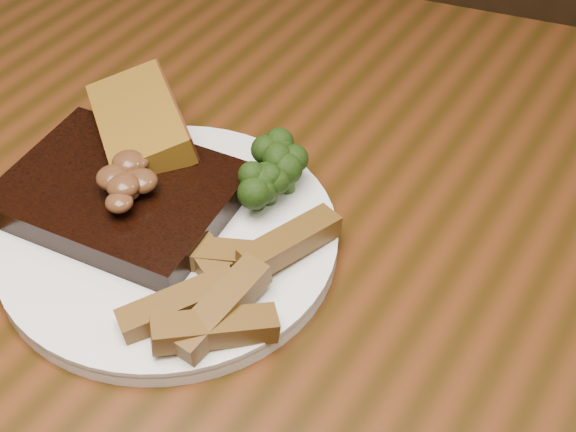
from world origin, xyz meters
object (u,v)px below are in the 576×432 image
at_px(dining_table, 276,305).
at_px(plate, 170,240).
at_px(steak, 121,195).
at_px(potato_wedges, 235,272).
at_px(garlic_bread, 143,142).
at_px(chair_far, 485,131).

relative_size(dining_table, plate, 5.88).
bearing_deg(dining_table, steak, -156.34).
xyz_separation_m(plate, potato_wedges, (0.07, -0.01, 0.02)).
bearing_deg(potato_wedges, plate, 170.42).
xyz_separation_m(garlic_bread, potato_wedges, (0.16, -0.08, -0.00)).
distance_m(plate, potato_wedges, 0.08).
bearing_deg(dining_table, chair_far, 89.71).
bearing_deg(steak, garlic_bread, 108.18).
bearing_deg(plate, dining_table, 41.52).
xyz_separation_m(dining_table, steak, (-0.12, -0.05, 0.12)).
bearing_deg(steak, chair_far, 72.45).
relative_size(plate, garlic_bread, 2.21).
bearing_deg(potato_wedges, garlic_bread, 152.52).
bearing_deg(chair_far, garlic_bread, 62.36).
bearing_deg(steak, dining_table, 17.21).
xyz_separation_m(steak, potato_wedges, (0.13, -0.02, -0.00)).
bearing_deg(chair_far, potato_wedges, 78.19).
relative_size(plate, steak, 1.50).
bearing_deg(potato_wedges, steak, 171.88).
bearing_deg(potato_wedges, dining_table, 98.22).
bearing_deg(garlic_bread, chair_far, 112.77).
bearing_deg(plate, potato_wedges, -9.58).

